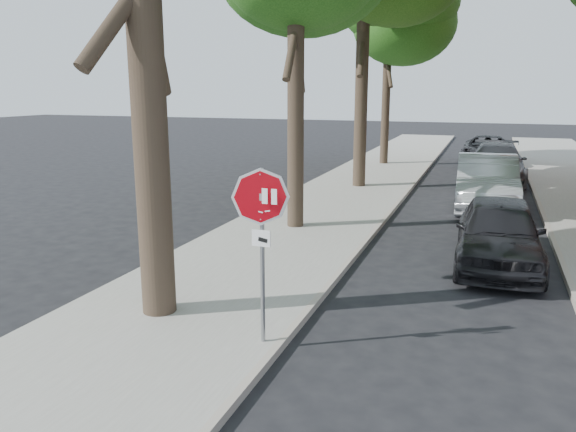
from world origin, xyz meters
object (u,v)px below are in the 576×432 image
(car_a, at_px, (499,232))
(car_d, at_px, (487,150))
(tree_far, at_px, (389,15))
(car_b, at_px, (486,182))
(car_c, at_px, (496,163))
(stop_sign, at_px, (261,222))

(car_a, bearing_deg, car_d, 90.11)
(car_a, relative_size, car_d, 0.84)
(tree_far, xyz_separation_m, car_b, (4.99, -9.40, -6.35))
(tree_far, relative_size, car_c, 1.72)
(car_a, bearing_deg, car_b, 91.82)
(car_c, height_order, car_d, car_c)
(car_a, relative_size, car_c, 0.81)
(car_a, distance_m, car_d, 17.51)
(stop_sign, relative_size, car_a, 0.60)
(stop_sign, height_order, car_d, stop_sign)
(tree_far, bearing_deg, car_d, 20.85)
(stop_sign, distance_m, car_b, 12.16)
(tree_far, height_order, car_c, tree_far)
(tree_far, distance_m, car_d, 8.34)
(car_b, bearing_deg, tree_far, 115.62)
(car_b, distance_m, car_c, 5.64)
(stop_sign, xyz_separation_m, car_c, (3.30, 17.36, -1.16))
(stop_sign, relative_size, car_b, 0.50)
(car_a, bearing_deg, car_c, 88.74)
(tree_far, height_order, car_d, tree_far)
(stop_sign, height_order, car_c, stop_sign)
(car_a, xyz_separation_m, car_b, (-0.34, 6.23, 0.11))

